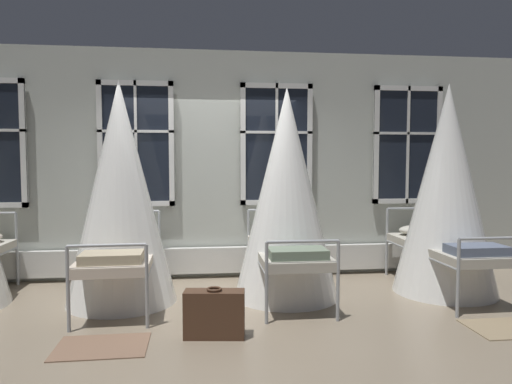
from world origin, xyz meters
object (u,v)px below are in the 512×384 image
(cot_second, at_px, (121,195))
(cot_fourth, at_px, (446,192))
(cot_third, at_px, (286,196))
(suitcase_dark, at_px, (214,314))

(cot_second, bearing_deg, cot_fourth, -92.02)
(cot_second, relative_size, cot_fourth, 0.99)
(cot_third, distance_m, suitcase_dark, 1.82)
(cot_fourth, relative_size, suitcase_dark, 4.47)
(cot_second, xyz_separation_m, cot_third, (1.94, -0.01, -0.02))
(cot_fourth, xyz_separation_m, suitcase_dark, (-2.91, -1.18, -1.04))
(cot_fourth, bearing_deg, cot_third, 88.54)
(suitcase_dark, bearing_deg, cot_third, 60.63)
(cot_fourth, height_order, suitcase_dark, cot_fourth)
(cot_second, xyz_separation_m, suitcase_dark, (1.04, -1.23, -1.03))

